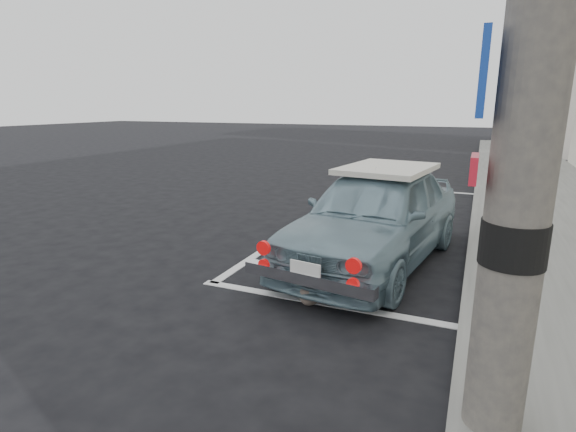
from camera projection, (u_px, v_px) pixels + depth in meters
name	position (u px, v px, depth m)	size (l,w,h in m)	color
ground	(300.00, 280.00, 5.36)	(80.00, 80.00, 0.00)	black
pline_rear	(327.00, 304.00, 4.72)	(3.00, 0.12, 0.01)	silver
pline_front	(417.00, 190.00, 10.97)	(3.00, 0.12, 0.01)	silver
pline_side	(314.00, 217.00, 8.38)	(0.12, 7.00, 0.01)	silver
retro_coupe	(375.00, 215.00, 5.85)	(2.04, 3.92, 1.27)	#7696A3
cat	(310.00, 294.00, 4.69)	(0.23, 0.46, 0.25)	#776A5B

